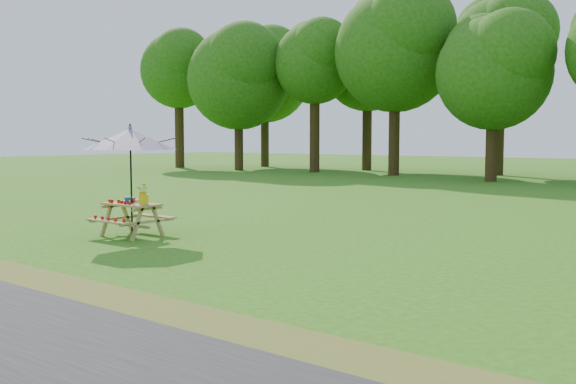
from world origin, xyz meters
The scene contains 7 objects.
ground centered at (0.00, 0.00, 0.00)m, with size 120.00×120.00×0.00m, color #356C14.
drygrass_strip centered at (0.00, -2.80, 0.00)m, with size 120.00×1.20×0.01m, color olive.
picnic_table centered at (-2.11, 0.71, 0.33)m, with size 1.20×1.32×0.67m.
patio_umbrella centered at (-2.11, 0.72, 1.95)m, with size 2.49×2.49×2.25m.
produce_bins centered at (-2.17, 0.74, 0.72)m, with size 0.23×0.35×0.13m.
tomatoes_row centered at (-2.26, 0.54, 0.71)m, with size 0.77×0.13×0.07m, color red, non-canonical shape.
flower_bucket centered at (-1.77, 0.75, 0.89)m, with size 0.30×0.28×0.41m.
Camera 1 is at (8.25, -7.38, 1.96)m, focal length 40.00 mm.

